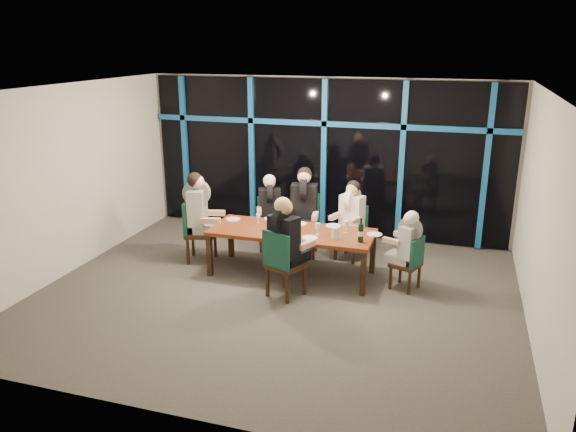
% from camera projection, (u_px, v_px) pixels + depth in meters
% --- Properties ---
extents(room, '(7.04, 7.00, 3.02)m').
position_uv_depth(room, '(275.00, 161.00, 7.79)').
color(room, '#514D47').
rests_on(room, ground).
extents(window_wall, '(6.86, 0.43, 2.94)m').
position_uv_depth(window_wall, '(325.00, 156.00, 10.60)').
color(window_wall, black).
rests_on(window_wall, ground).
extents(dining_table, '(2.60, 1.00, 0.75)m').
position_uv_depth(dining_table, '(292.00, 234.00, 8.92)').
color(dining_table, brown).
rests_on(dining_table, ground).
extents(chair_far_left, '(0.56, 0.56, 0.94)m').
position_uv_depth(chair_far_left, '(270.00, 220.00, 10.14)').
color(chair_far_left, black).
rests_on(chair_far_left, ground).
extents(chair_far_mid, '(0.56, 0.56, 1.07)m').
position_uv_depth(chair_far_mid, '(304.00, 221.00, 9.86)').
color(chair_far_mid, black).
rests_on(chair_far_mid, ground).
extents(chair_far_right, '(0.56, 0.56, 0.95)m').
position_uv_depth(chair_far_right, '(353.00, 229.00, 9.67)').
color(chair_far_right, black).
rests_on(chair_far_right, ground).
extents(chair_end_left, '(0.59, 0.59, 1.06)m').
position_uv_depth(chair_end_left, '(195.00, 228.00, 9.53)').
color(chair_end_left, black).
rests_on(chair_end_left, ground).
extents(chair_end_right, '(0.51, 0.51, 0.85)m').
position_uv_depth(chair_end_right, '(410.00, 261.00, 8.41)').
color(chair_end_right, black).
rests_on(chair_end_right, ground).
extents(chair_near_mid, '(0.64, 0.64, 1.04)m').
position_uv_depth(chair_near_mid, '(282.00, 261.00, 8.13)').
color(chair_near_mid, black).
rests_on(chair_near_mid, ground).
extents(diner_far_left, '(0.58, 0.64, 0.91)m').
position_uv_depth(diner_far_left, '(270.00, 202.00, 9.95)').
color(diner_far_left, black).
rests_on(diner_far_left, ground).
extents(diner_far_mid, '(0.57, 0.70, 1.04)m').
position_uv_depth(diner_far_mid, '(304.00, 199.00, 9.65)').
color(diner_far_mid, black).
rests_on(diner_far_mid, ground).
extents(diner_far_right, '(0.57, 0.65, 0.92)m').
position_uv_depth(diner_far_right, '(351.00, 209.00, 9.49)').
color(diner_far_right, white).
rests_on(diner_far_right, ground).
extents(diner_end_left, '(0.71, 0.60, 1.03)m').
position_uv_depth(diner_end_left, '(199.00, 204.00, 9.40)').
color(diner_end_left, black).
rests_on(diner_end_left, ground).
extents(diner_end_right, '(0.59, 0.52, 0.83)m').
position_uv_depth(diner_end_right, '(408.00, 238.00, 8.35)').
color(diner_end_right, black).
rests_on(diner_end_right, ground).
extents(diner_near_mid, '(0.65, 0.72, 1.02)m').
position_uv_depth(diner_near_mid, '(286.00, 232.00, 8.07)').
color(diner_near_mid, black).
rests_on(diner_near_mid, ground).
extents(plate_far_left, '(0.24, 0.24, 0.01)m').
position_uv_depth(plate_far_left, '(271.00, 219.00, 9.46)').
color(plate_far_left, white).
rests_on(plate_far_left, dining_table).
extents(plate_far_mid, '(0.24, 0.24, 0.01)m').
position_uv_depth(plate_far_mid, '(299.00, 224.00, 9.20)').
color(plate_far_mid, white).
rests_on(plate_far_mid, dining_table).
extents(plate_far_right, '(0.24, 0.24, 0.01)m').
position_uv_depth(plate_far_right, '(333.00, 226.00, 9.10)').
color(plate_far_right, white).
rests_on(plate_far_right, dining_table).
extents(plate_end_left, '(0.24, 0.24, 0.01)m').
position_uv_depth(plate_end_left, '(233.00, 219.00, 9.44)').
color(plate_end_left, white).
rests_on(plate_end_left, dining_table).
extents(plate_end_right, '(0.24, 0.24, 0.01)m').
position_uv_depth(plate_end_right, '(374.00, 234.00, 8.70)').
color(plate_end_right, white).
rests_on(plate_end_right, dining_table).
extents(plate_near_mid, '(0.24, 0.24, 0.01)m').
position_uv_depth(plate_near_mid, '(310.00, 238.00, 8.55)').
color(plate_near_mid, white).
rests_on(plate_near_mid, dining_table).
extents(wine_bottle, '(0.08, 0.08, 0.37)m').
position_uv_depth(wine_bottle, '(361.00, 233.00, 8.35)').
color(wine_bottle, black).
rests_on(wine_bottle, dining_table).
extents(water_pitcher, '(0.12, 0.11, 0.19)m').
position_uv_depth(water_pitcher, '(335.00, 233.00, 8.48)').
color(water_pitcher, white).
rests_on(water_pitcher, dining_table).
extents(tea_light, '(0.04, 0.04, 0.03)m').
position_uv_depth(tea_light, '(278.00, 233.00, 8.76)').
color(tea_light, '#FFA44C').
rests_on(tea_light, dining_table).
extents(wine_glass_a, '(0.06, 0.06, 0.16)m').
position_uv_depth(wine_glass_a, '(271.00, 224.00, 8.85)').
color(wine_glass_a, silver).
rests_on(wine_glass_a, dining_table).
extents(wine_glass_b, '(0.07, 0.07, 0.18)m').
position_uv_depth(wine_glass_b, '(299.00, 220.00, 8.96)').
color(wine_glass_b, silver).
rests_on(wine_glass_b, dining_table).
extents(wine_glass_c, '(0.07, 0.07, 0.19)m').
position_uv_depth(wine_glass_c, '(317.00, 226.00, 8.66)').
color(wine_glass_c, silver).
rests_on(wine_glass_c, dining_table).
extents(wine_glass_d, '(0.06, 0.06, 0.16)m').
position_uv_depth(wine_glass_d, '(258.00, 216.00, 9.23)').
color(wine_glass_d, white).
rests_on(wine_glass_d, dining_table).
extents(wine_glass_e, '(0.07, 0.07, 0.19)m').
position_uv_depth(wine_glass_e, '(346.00, 224.00, 8.76)').
color(wine_glass_e, silver).
rests_on(wine_glass_e, dining_table).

